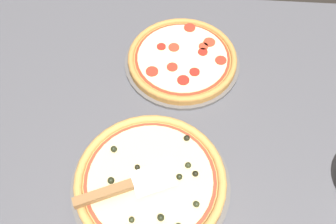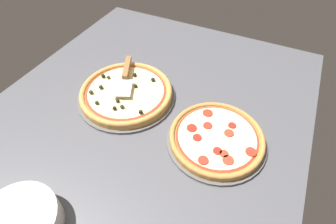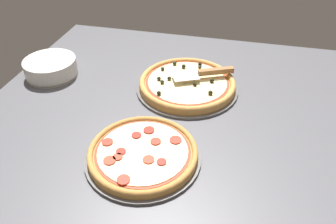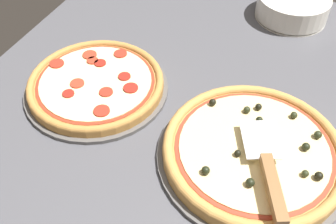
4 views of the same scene
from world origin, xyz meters
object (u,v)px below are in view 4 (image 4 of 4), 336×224
at_px(serving_spatula, 270,177).
at_px(pizza_front, 253,150).
at_px(pizza_back, 96,83).
at_px(plate_stack, 292,7).

bearing_deg(serving_spatula, pizza_front, 29.94).
height_order(pizza_front, pizza_back, pizza_front).
xyz_separation_m(serving_spatula, plate_stack, (0.64, 0.07, -0.03)).
distance_m(serving_spatula, plate_stack, 0.65).
height_order(serving_spatula, plate_stack, serving_spatula).
xyz_separation_m(pizza_front, pizza_back, (0.06, 0.40, -0.00)).
bearing_deg(pizza_back, pizza_front, -98.14).
bearing_deg(pizza_front, pizza_back, 81.86).
relative_size(pizza_back, serving_spatula, 1.38).
xyz_separation_m(pizza_back, serving_spatula, (-0.14, -0.45, 0.04)).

